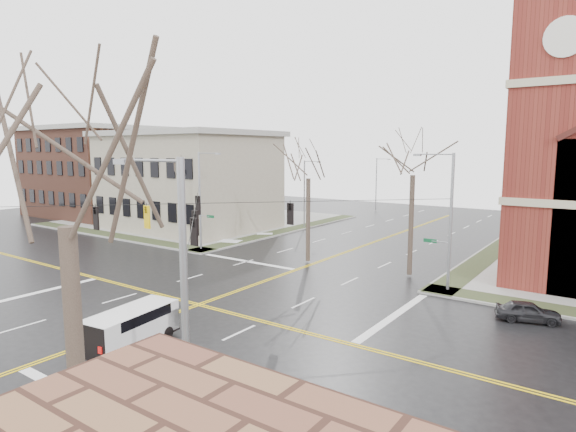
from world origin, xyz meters
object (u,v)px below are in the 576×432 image
Objects in this scene: streetlight_north_a at (305,191)px; tree_se at (66,201)px; signal_pole_se at (180,316)px; streetlight_north_b at (377,182)px; parked_car_a at (528,311)px; tree_nw_far at (191,168)px; signal_pole_ne at (448,218)px; tree_nw_near at (308,173)px; cargo_van at (134,324)px; tree_ne at (413,168)px; signal_pole_nw at (201,198)px.

streetlight_north_a is 0.70× the size of tree_se.
signal_pole_se reaches higher than streetlight_north_b.
tree_se is (-5.12, -23.12, 7.75)m from parked_car_a.
streetlight_north_b is at bearing 17.51° from parked_car_a.
streetlight_north_b is 0.77× the size of tree_nw_far.
parked_car_a is (5.49, -3.07, -4.39)m from signal_pole_ne.
tree_nw_far is at bearing 176.27° from tree_nw_near.
parked_car_a is 19.34m from tree_nw_near.
streetlight_north_a is 0.77× the size of tree_nw_far.
cargo_van is 20.47m from tree_nw_near.
signal_pole_ne is 27.48m from streetlight_north_a.
tree_nw_far reaches higher than streetlight_north_b.
tree_nw_near is 8.63m from tree_ne.
tree_nw_far is at bearing 179.21° from tree_ne.
streetlight_north_b is 2.42× the size of parked_car_a.
signal_pole_se is at bearing -37.13° from cargo_van.
tree_ne reaches higher than tree_nw_far.
parked_car_a is at bearing -29.22° from signal_pole_ne.
tree_nw_near is (-11.95, 1.65, 2.53)m from signal_pole_ne.
tree_nw_far is 0.90× the size of tree_se.
signal_pole_nw is at bearing 131.30° from tree_se.
signal_pole_nw is 28.64m from parked_car_a.
tree_nw_far reaches higher than cargo_van.
tree_se is (23.02, -26.20, 3.37)m from signal_pole_nw.
tree_nw_near reaches higher than streetlight_north_a.
cargo_van is at bearing 117.20° from parked_car_a.
cargo_van is 0.48× the size of tree_nw_near.
streetlight_north_b is at bearing 121.05° from signal_pole_ne.
signal_pole_se is (22.64, -23.00, 0.00)m from signal_pole_nw.
tree_se is at bearing -89.18° from signal_pole_ne.
tree_se reaches higher than tree_nw_far.
signal_pole_nw is 5.44m from tree_nw_far.
cargo_van is (-9.35, 5.37, -3.87)m from signal_pole_se.
tree_nw_far is (-4.71, -33.89, 3.02)m from streetlight_north_b.
streetlight_north_a is 0.72× the size of tree_ne.
signal_pole_ne and signal_pole_se have the same top height.
tree_se is at bearing -70.38° from streetlight_north_b.
tree_nw_near is (-11.95, 24.65, 2.53)m from signal_pole_se.
signal_pole_ne is 1.12× the size of streetlight_north_b.
parked_car_a is (14.84, 14.56, -0.51)m from cargo_van.
cargo_van is at bearing -82.32° from tree_nw_near.
streetlight_north_b reaches higher than parked_car_a.
streetlight_north_a is 20.00m from streetlight_north_b.
signal_pole_ne is 0.87× the size of tree_nw_far.
streetlight_north_a is 23.69m from tree_ne.
cargo_van is 0.45× the size of tree_ne.
signal_pole_ne is at bearing -36.90° from streetlight_north_a.
tree_se is (0.37, -3.20, 3.37)m from signal_pole_se.
tree_nw_near is at bearing 172.15° from signal_pole_ne.
cargo_van reaches higher than parked_car_a.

